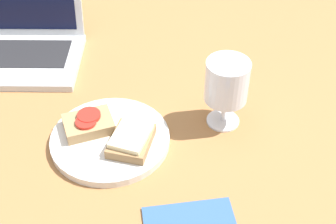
{
  "coord_description": "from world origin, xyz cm",
  "views": [
    {
      "loc": [
        5.88,
        -68.97,
        66.86
      ],
      "look_at": [
        5.18,
        -2.93,
        8.0
      ],
      "focal_mm": 50.0,
      "sensor_mm": 36.0,
      "label": 1
    }
  ],
  "objects_px": {
    "sandwich_with_tomato": "(88,123)",
    "wine_glass": "(227,83)",
    "sandwich_with_cheese": "(131,140)",
    "laptop": "(13,36)",
    "plate": "(110,139)"
  },
  "relations": [
    {
      "from": "laptop",
      "to": "sandwich_with_tomato",
      "type": "bearing_deg",
      "value": -52.3
    },
    {
      "from": "sandwich_with_cheese",
      "to": "laptop",
      "type": "bearing_deg",
      "value": 133.11
    },
    {
      "from": "plate",
      "to": "sandwich_with_tomato",
      "type": "bearing_deg",
      "value": 153.03
    },
    {
      "from": "sandwich_with_tomato",
      "to": "laptop",
      "type": "height_order",
      "value": "laptop"
    },
    {
      "from": "wine_glass",
      "to": "laptop",
      "type": "bearing_deg",
      "value": 153.89
    },
    {
      "from": "sandwich_with_cheese",
      "to": "laptop",
      "type": "relative_size",
      "value": 0.34
    },
    {
      "from": "plate",
      "to": "sandwich_with_tomato",
      "type": "relative_size",
      "value": 2.07
    },
    {
      "from": "sandwich_with_tomato",
      "to": "sandwich_with_cheese",
      "type": "bearing_deg",
      "value": -26.82
    },
    {
      "from": "sandwich_with_tomato",
      "to": "wine_glass",
      "type": "distance_m",
      "value": 0.27
    },
    {
      "from": "sandwich_with_tomato",
      "to": "plate",
      "type": "bearing_deg",
      "value": -26.97
    },
    {
      "from": "sandwich_with_cheese",
      "to": "laptop",
      "type": "height_order",
      "value": "laptop"
    },
    {
      "from": "sandwich_with_tomato",
      "to": "wine_glass",
      "type": "bearing_deg",
      "value": 9.14
    },
    {
      "from": "plate",
      "to": "laptop",
      "type": "relative_size",
      "value": 0.72
    },
    {
      "from": "wine_glass",
      "to": "laptop",
      "type": "distance_m",
      "value": 0.53
    },
    {
      "from": "plate",
      "to": "sandwich_with_cheese",
      "type": "distance_m",
      "value": 0.05
    }
  ]
}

